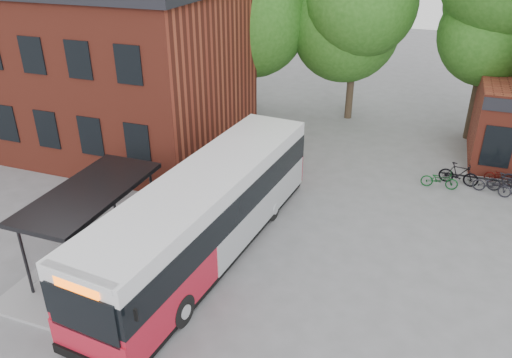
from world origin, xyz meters
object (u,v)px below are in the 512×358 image
(bicycle_0, at_px, (440,179))
(bicycle_1, at_px, (459,174))
(bicycle_2, at_px, (492,185))
(bicycle_3, at_px, (506,184))
(city_bus, at_px, (208,214))
(bicycle_4, at_px, (502,176))
(bus_shelter, at_px, (95,226))

(bicycle_0, xyz_separation_m, bicycle_1, (0.81, 0.68, 0.10))
(bicycle_2, bearing_deg, bicycle_3, -51.89)
(bicycle_1, distance_m, bicycle_3, 2.00)
(bicycle_3, bearing_deg, bicycle_2, 125.95)
(city_bus, height_order, bicycle_0, city_bus)
(city_bus, relative_size, bicycle_4, 8.23)
(city_bus, bearing_deg, bicycle_0, 51.91)
(bicycle_1, bearing_deg, city_bus, 143.80)
(city_bus, distance_m, bicycle_1, 12.39)
(bus_shelter, bearing_deg, bicycle_1, 41.76)
(bus_shelter, height_order, bicycle_0, bus_shelter)
(bicycle_3, height_order, bicycle_4, bicycle_3)
(bicycle_3, xyz_separation_m, bicycle_4, (-0.09, 0.92, -0.08))
(bicycle_0, height_order, bicycle_1, bicycle_1)
(bus_shelter, bearing_deg, city_bus, 28.23)
(bicycle_3, bearing_deg, bicycle_0, 112.81)
(bus_shelter, relative_size, city_bus, 0.56)
(bus_shelter, height_order, bicycle_1, bus_shelter)
(bicycle_2, bearing_deg, bus_shelter, 143.25)
(bicycle_0, bearing_deg, bicycle_2, -85.52)
(bus_shelter, distance_m, bicycle_0, 15.08)
(bicycle_1, xyz_separation_m, bicycle_3, (1.99, -0.23, -0.05))
(bicycle_0, height_order, bicycle_4, bicycle_0)
(bicycle_4, bearing_deg, bus_shelter, 139.82)
(city_bus, distance_m, bicycle_4, 14.23)
(bicycle_0, distance_m, bicycle_3, 2.84)
(bicycle_1, relative_size, bicycle_3, 1.10)
(city_bus, relative_size, bicycle_0, 7.70)
(bus_shelter, distance_m, city_bus, 3.91)
(city_bus, distance_m, bicycle_2, 13.11)
(bicycle_3, distance_m, bicycle_4, 0.93)
(bicycle_2, distance_m, bicycle_4, 1.26)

